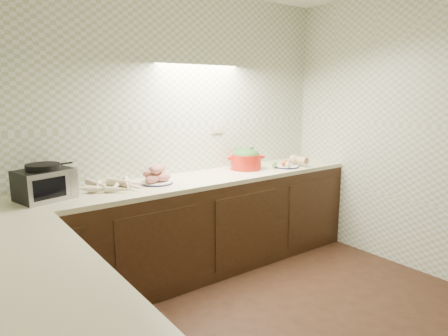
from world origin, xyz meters
TOP-DOWN VIEW (x-y plane):
  - room at (0.00, 0.00)m, footprint 3.60×3.60m
  - counter at (-0.68, 0.68)m, footprint 3.60×3.60m
  - toaster_oven at (-1.16, 1.55)m, footprint 0.43×0.37m
  - parsnip_pile at (-0.58, 1.53)m, footprint 0.44×0.40m
  - sweet_potato_plate at (-0.28, 1.53)m, footprint 0.27×0.27m
  - onion_bowl at (-0.25, 1.65)m, footprint 0.16×0.16m
  - dutch_oven at (0.74, 1.57)m, footprint 0.41×0.41m
  - veg_plate at (1.20, 1.41)m, footprint 0.37×0.26m

SIDE VIEW (x-z plane):
  - counter at x=-0.68m, z-range 0.00..0.90m
  - parsnip_pile at x=-0.58m, z-range 0.90..0.97m
  - veg_plate at x=1.20m, z-range 0.88..1.00m
  - onion_bowl at x=-0.25m, z-range 0.88..1.01m
  - sweet_potato_plate at x=-0.28m, z-range 0.88..1.05m
  - dutch_oven at x=0.74m, z-range 0.90..1.11m
  - toaster_oven at x=-1.16m, z-range 0.89..1.15m
  - room at x=0.00m, z-range 0.33..2.93m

